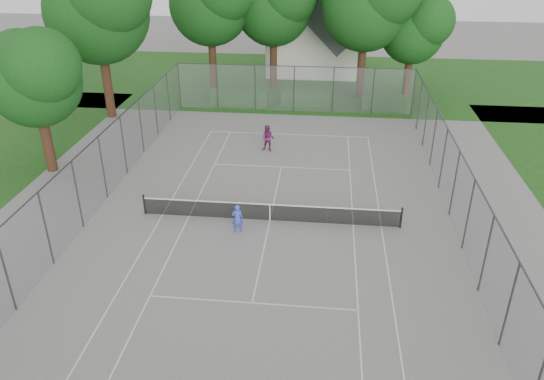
# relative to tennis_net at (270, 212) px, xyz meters

# --- Properties ---
(ground) EXTENTS (120.00, 120.00, 0.00)m
(ground) POSITION_rel_tennis_net_xyz_m (0.00, 0.00, -0.51)
(ground) COLOR slate
(ground) RESTS_ON ground
(grass_far) EXTENTS (60.00, 20.00, 0.00)m
(grass_far) POSITION_rel_tennis_net_xyz_m (0.00, 26.00, -0.51)
(grass_far) COLOR #1A4413
(grass_far) RESTS_ON ground
(court_markings) EXTENTS (11.03, 23.83, 0.01)m
(court_markings) POSITION_rel_tennis_net_xyz_m (0.00, 0.00, -0.50)
(court_markings) COLOR silver
(court_markings) RESTS_ON ground
(tennis_net) EXTENTS (12.87, 0.10, 1.10)m
(tennis_net) POSITION_rel_tennis_net_xyz_m (0.00, 0.00, 0.00)
(tennis_net) COLOR black
(tennis_net) RESTS_ON ground
(perimeter_fence) EXTENTS (18.08, 34.08, 3.52)m
(perimeter_fence) POSITION_rel_tennis_net_xyz_m (0.00, 0.00, 1.30)
(perimeter_fence) COLOR #38383D
(perimeter_fence) RESTS_ON ground
(tree_far_midleft) EXTENTS (7.36, 6.72, 10.59)m
(tree_far_midleft) POSITION_rel_tennis_net_xyz_m (-2.18, 23.56, 6.76)
(tree_far_midleft) COLOR #331D12
(tree_far_midleft) RESTS_ON ground
(tree_far_midright) EXTENTS (7.85, 7.17, 11.28)m
(tree_far_midright) POSITION_rel_tennis_net_xyz_m (5.34, 21.23, 7.24)
(tree_far_midright) COLOR #331D12
(tree_far_midright) RESTS_ON ground
(tree_far_right) EXTENTS (5.81, 5.31, 8.36)m
(tree_far_right) POSITION_rel_tennis_net_xyz_m (9.18, 21.60, 5.23)
(tree_far_right) COLOR #331D12
(tree_far_right) RESTS_ON ground
(tree_side_back) EXTENTS (8.31, 7.59, 11.95)m
(tree_side_back) POSITION_rel_tennis_net_xyz_m (-13.54, 14.18, 7.70)
(tree_side_back) COLOR #331D12
(tree_side_back) RESTS_ON ground
(tree_side_front) EXTENTS (5.91, 5.40, 8.50)m
(tree_side_front) POSITION_rel_tennis_net_xyz_m (-13.50, 4.50, 5.32)
(tree_side_front) COLOR #331D12
(tree_side_front) RESTS_ON ground
(hedge_left) EXTENTS (4.58, 1.37, 1.14)m
(hedge_left) POSITION_rel_tennis_net_xyz_m (-4.46, 18.16, 0.06)
(hedge_left) COLOR #1B4717
(hedge_left) RESTS_ON ground
(hedge_mid) EXTENTS (3.81, 1.09, 1.20)m
(hedge_mid) POSITION_rel_tennis_net_xyz_m (0.83, 18.50, 0.09)
(hedge_mid) COLOR #1B4717
(hedge_mid) RESTS_ON ground
(hedge_right) EXTENTS (3.36, 1.23, 1.01)m
(hedge_right) POSITION_rel_tennis_net_xyz_m (6.97, 18.16, -0.01)
(hedge_right) COLOR #1B4717
(hedge_right) RESTS_ON ground
(house) EXTENTS (8.69, 6.74, 10.82)m
(house) POSITION_rel_tennis_net_xyz_m (1.11, 29.16, 3.85)
(house) COLOR white
(house) RESTS_ON ground
(girl_player) EXTENTS (0.60, 0.47, 1.46)m
(girl_player) POSITION_rel_tennis_net_xyz_m (-1.42, -1.20, 0.22)
(girl_player) COLOR blue
(girl_player) RESTS_ON ground
(woman_player) EXTENTS (0.96, 0.82, 1.72)m
(woman_player) POSITION_rel_tennis_net_xyz_m (-1.10, 8.84, 0.35)
(woman_player) COLOR #642150
(woman_player) RESTS_ON ground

